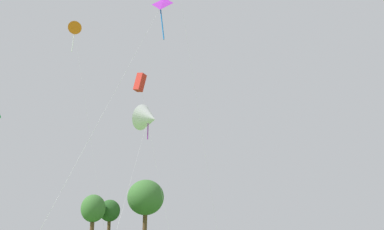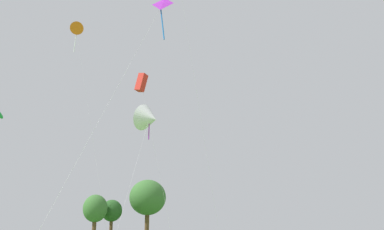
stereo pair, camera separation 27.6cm
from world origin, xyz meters
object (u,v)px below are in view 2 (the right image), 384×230
kite_flying_6 (149,118)px  park_tree_1 (148,198)px  kite_flying_3 (162,7)px  park_tree_2 (95,209)px  kite_flying_1 (141,83)px  kite_flying_5 (76,29)px  park_tree_0 (112,211)px

kite_flying_6 → park_tree_1: bearing=127.0°
kite_flying_3 → park_tree_2: (-19.65, 13.94, -15.38)m
kite_flying_3 → park_tree_1: bearing=128.8°
kite_flying_3 → kite_flying_6: size_ratio=1.49×
kite_flying_1 → kite_flying_5: 19.79m
kite_flying_3 → park_tree_1: (-16.66, 20.71, -13.65)m
kite_flying_3 → kite_flying_5: bearing=151.6°
kite_flying_3 → park_tree_1: kite_flying_3 is taller
kite_flying_5 → park_tree_1: 26.98m
kite_flying_6 → park_tree_0: 18.82m
kite_flying_6 → park_tree_2: bearing=151.6°
kite_flying_5 → park_tree_0: 27.27m
park_tree_0 → kite_flying_6: bearing=-37.3°
kite_flying_5 → kite_flying_1: bearing=-11.9°
kite_flying_3 → park_tree_2: 28.58m
kite_flying_3 → kite_flying_6: (-6.02, 6.59, -7.33)m
kite_flying_3 → park_tree_2: size_ratio=3.27×
kite_flying_5 → kite_flying_6: size_ratio=2.25×
kite_flying_5 → park_tree_2: size_ratio=4.95×
kite_flying_1 → park_tree_1: size_ratio=2.23×
park_tree_0 → park_tree_1: size_ratio=0.68×
kite_flying_3 → park_tree_0: (-19.50, 16.85, -15.54)m
kite_flying_5 → park_tree_1: (8.88, 6.88, -24.53)m
park_tree_0 → kite_flying_5: bearing=-153.4°
kite_flying_6 → park_tree_0: bearing=142.7°
park_tree_1 → park_tree_2: (-2.98, -6.77, -1.73)m
kite_flying_6 → park_tree_0: kite_flying_6 is taller
kite_flying_1 → kite_flying_3: (10.40, -10.63, 1.45)m
kite_flying_3 → park_tree_0: kite_flying_3 is taller
kite_flying_6 → park_tree_0: size_ratio=2.36×
kite_flying_1 → kite_flying_3: size_ratio=0.93×
park_tree_1 → kite_flying_5: bearing=-142.2°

